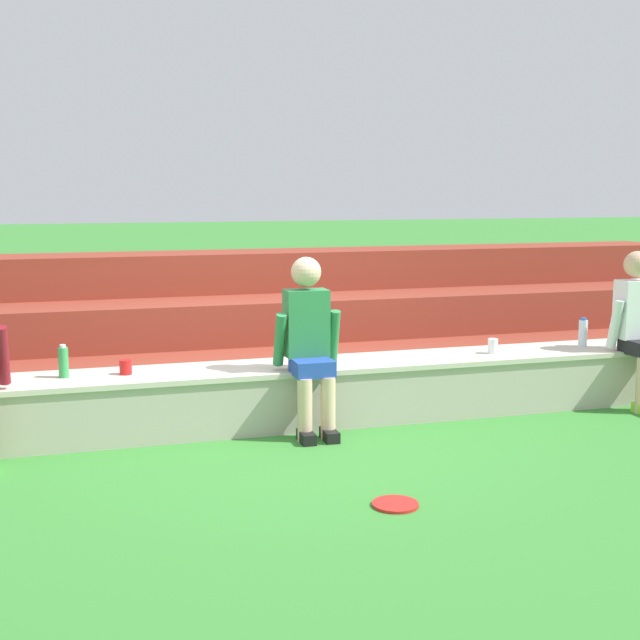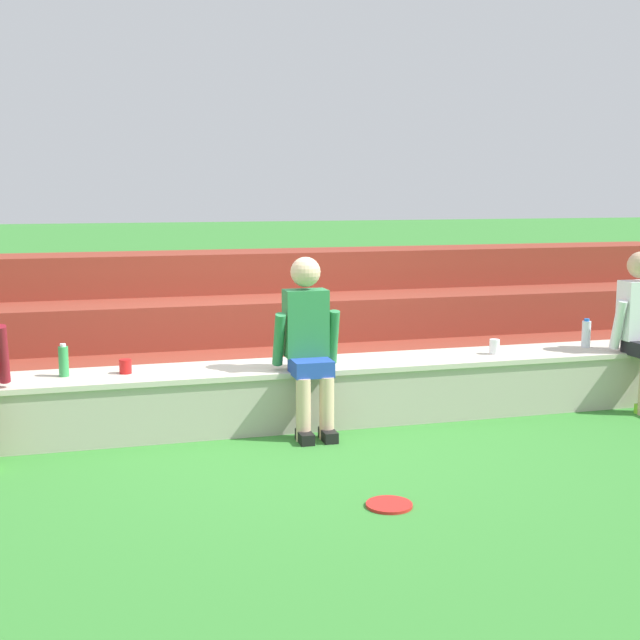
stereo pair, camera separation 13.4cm
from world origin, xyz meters
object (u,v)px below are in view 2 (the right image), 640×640
person_left_of_center (308,340)px  water_bottle_near_left (586,334)px  frisbee (389,505)px  plastic_cup_middle (494,347)px  plastic_cup_left_end (125,366)px  water_bottle_center_gap (64,361)px

person_left_of_center → water_bottle_near_left: bearing=7.1°
person_left_of_center → frisbee: bearing=-87.4°
person_left_of_center → frisbee: size_ratio=4.85×
person_left_of_center → plastic_cup_middle: (1.67, 0.25, -0.18)m
person_left_of_center → water_bottle_near_left: size_ratio=5.32×
plastic_cup_left_end → plastic_cup_middle: size_ratio=0.85×
water_bottle_near_left → frisbee: 3.21m
water_bottle_near_left → water_bottle_center_gap: water_bottle_near_left is taller
plastic_cup_middle → frisbee: (-1.59, -1.85, -0.53)m
water_bottle_near_left → plastic_cup_left_end: water_bottle_near_left is taller
person_left_of_center → plastic_cup_middle: person_left_of_center is taller
plastic_cup_middle → water_bottle_center_gap: bearing=178.9°
water_bottle_near_left → plastic_cup_middle: size_ratio=2.00×
water_bottle_near_left → plastic_cup_middle: 0.92m
plastic_cup_left_end → plastic_cup_middle: bearing=-0.9°
person_left_of_center → frisbee: (0.07, -1.60, -0.71)m
plastic_cup_middle → person_left_of_center: bearing=-171.6°
water_bottle_center_gap → plastic_cup_left_end: water_bottle_center_gap is taller
water_bottle_near_left → water_bottle_center_gap: (-4.36, -0.00, -0.00)m
water_bottle_near_left → plastic_cup_left_end: size_ratio=2.34×
person_left_of_center → water_bottle_near_left: 2.60m
plastic_cup_left_end → plastic_cup_middle: 3.01m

